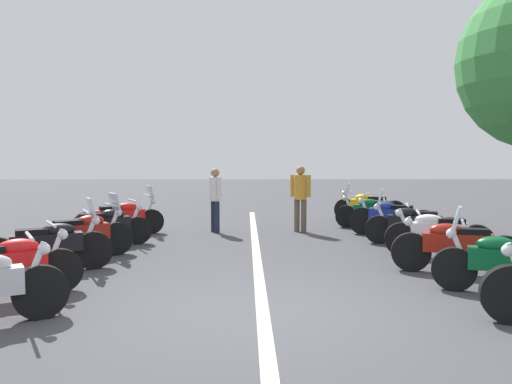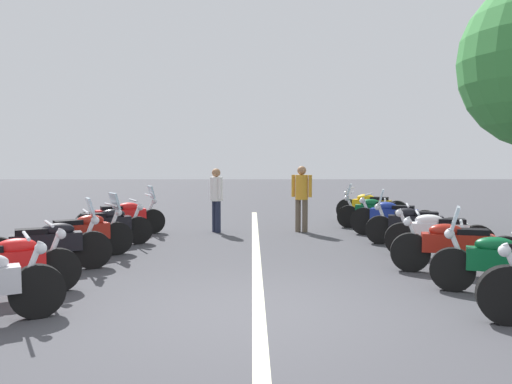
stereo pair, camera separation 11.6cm
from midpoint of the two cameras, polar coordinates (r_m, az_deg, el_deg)
ground_plane at (r=6.19m, az=0.24°, el=-13.69°), size 80.00×80.00×0.00m
lane_centre_stripe at (r=9.56m, az=-0.26°, el=-7.42°), size 16.04×0.16×0.01m
motorcycle_left_row_1 at (r=7.50m, az=-26.91°, el=-7.48°), size 1.15×1.81×0.99m
motorcycle_left_row_2 at (r=8.90m, az=-22.73°, el=-5.52°), size 1.07×1.94×1.21m
motorcycle_left_row_3 at (r=9.92m, az=-19.39°, el=-4.51°), size 1.26×1.71×1.21m
motorcycle_left_row_4 at (r=11.13m, az=-17.06°, el=-3.69°), size 1.10×1.89×0.98m
motorcycle_left_row_5 at (r=12.62m, az=-15.28°, el=-2.73°), size 1.11×2.01×1.20m
motorcycle_right_row_1 at (r=7.69m, az=26.23°, el=-7.09°), size 0.98×1.95×1.20m
motorcycle_right_row_2 at (r=8.79m, az=21.38°, el=-5.65°), size 0.85×2.05×1.00m
motorcycle_right_row_3 at (r=10.13m, az=19.55°, el=-4.40°), size 0.83×1.96×1.00m
motorcycle_right_row_4 at (r=11.37m, az=17.03°, el=-3.45°), size 0.86×2.06×1.20m
motorcycle_right_row_5 at (r=12.51m, az=14.83°, el=-2.75°), size 1.10×1.93×1.01m
motorcycle_right_row_6 at (r=13.79m, az=12.99°, el=-2.16°), size 0.88×2.08×1.19m
motorcycle_right_row_7 at (r=15.12m, az=12.44°, el=-1.60°), size 1.13×1.94×1.01m
bystander_2 at (r=12.80m, az=4.79°, el=-0.16°), size 0.32×0.50×1.68m
bystander_4 at (r=12.72m, az=-4.91°, el=-0.36°), size 0.47×0.32×1.62m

